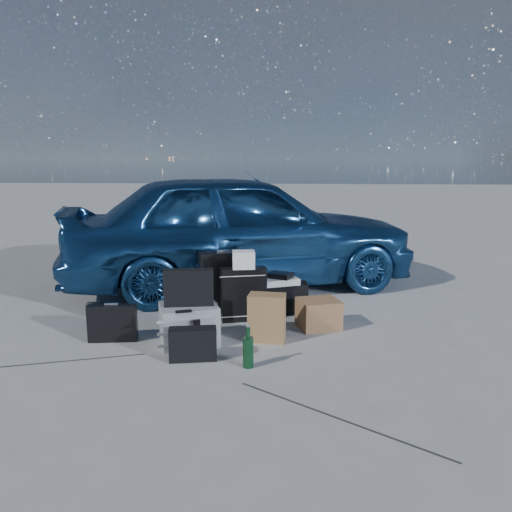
{
  "coord_description": "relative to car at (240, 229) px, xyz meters",
  "views": [
    {
      "loc": [
        0.59,
        -4.22,
        1.66
      ],
      "look_at": [
        0.23,
        0.85,
        0.67
      ],
      "focal_mm": 35.0,
      "sensor_mm": 36.0,
      "label": 1
    }
  ],
  "objects": [
    {
      "name": "messenger_bag",
      "position": [
        -0.14,
        -2.5,
        -0.63
      ],
      "size": [
        0.42,
        0.22,
        0.28
      ],
      "primitive_type": "cube",
      "rotation": [
        0.0,
        0.0,
        0.18
      ],
      "color": "black",
      "rests_on": "ground"
    },
    {
      "name": "suitcase_right",
      "position": [
        0.18,
        -1.41,
        -0.48
      ],
      "size": [
        0.49,
        0.28,
        0.56
      ],
      "primitive_type": "cube",
      "rotation": [
        0.0,
        0.0,
        0.24
      ],
      "color": "black",
      "rests_on": "ground"
    },
    {
      "name": "laptop_bag",
      "position": [
        -0.24,
        -2.14,
        -0.23
      ],
      "size": [
        0.46,
        0.18,
        0.33
      ],
      "primitive_type": "cube",
      "rotation": [
        0.0,
        0.0,
        0.17
      ],
      "color": "black",
      "rests_on": "pelican_case"
    },
    {
      "name": "car",
      "position": [
        0.0,
        0.0,
        0.0
      ],
      "size": [
        4.83,
        3.19,
        1.53
      ],
      "primitive_type": "imported",
      "rotation": [
        0.0,
        0.0,
        1.91
      ],
      "color": "#24568E",
      "rests_on": "ground"
    },
    {
      "name": "ground",
      "position": [
        0.07,
        -2.18,
        -0.76
      ],
      "size": [
        60.0,
        60.0,
        0.0
      ],
      "primitive_type": "plane",
      "color": "#B2B1AD",
      "rests_on": "ground"
    },
    {
      "name": "green_bottle",
      "position": [
        0.33,
        -2.62,
        -0.59
      ],
      "size": [
        0.1,
        0.1,
        0.34
      ],
      "primitive_type": "cylinder",
      "rotation": [
        0.0,
        0.0,
        -0.17
      ],
      "color": "black",
      "rests_on": "ground"
    },
    {
      "name": "suitcase_left",
      "position": [
        -0.07,
        -1.12,
        -0.43
      ],
      "size": [
        0.55,
        0.34,
        0.67
      ],
      "primitive_type": "cube",
      "rotation": [
        0.0,
        0.0,
        0.33
      ],
      "color": "black",
      "rests_on": "ground"
    },
    {
      "name": "kraft_bag",
      "position": [
        0.45,
        -2.0,
        -0.54
      ],
      "size": [
        0.35,
        0.23,
        0.44
      ],
      "primitive_type": "cube",
      "rotation": [
        0.0,
        0.0,
        -0.1
      ],
      "color": "olive",
      "rests_on": "ground"
    },
    {
      "name": "pelican_case",
      "position": [
        -0.25,
        -2.12,
        -0.58
      ],
      "size": [
        0.61,
        0.56,
        0.37
      ],
      "primitive_type": "cube",
      "rotation": [
        0.0,
        0.0,
        0.35
      ],
      "color": "#A5A8AA",
      "rests_on": "ground"
    },
    {
      "name": "cardboard_box",
      "position": [
        0.95,
        -1.61,
        -0.62
      ],
      "size": [
        0.47,
        0.44,
        0.29
      ],
      "primitive_type": "cube",
      "rotation": [
        0.0,
        0.0,
        0.32
      ],
      "color": "#9A6543",
      "rests_on": "ground"
    },
    {
      "name": "flat_box_white",
      "position": [
        0.54,
        -1.12,
        -0.41
      ],
      "size": [
        0.47,
        0.42,
        0.07
      ],
      "primitive_type": "cube",
      "rotation": [
        0.0,
        0.0,
        0.4
      ],
      "color": "white",
      "rests_on": "duffel_bag"
    },
    {
      "name": "flat_box_black",
      "position": [
        0.55,
        -1.12,
        -0.34
      ],
      "size": [
        0.31,
        0.28,
        0.06
      ],
      "primitive_type": "cube",
      "rotation": [
        0.0,
        0.0,
        -0.42
      ],
      "color": "black",
      "rests_on": "flat_box_white"
    },
    {
      "name": "white_carton",
      "position": [
        0.19,
        -1.43,
        -0.11
      ],
      "size": [
        0.25,
        0.21,
        0.18
      ],
      "primitive_type": "cube",
      "rotation": [
        0.0,
        0.0,
        0.14
      ],
      "color": "white",
      "rests_on": "suitcase_right"
    },
    {
      "name": "briefcase",
      "position": [
        -0.97,
        -2.12,
        -0.59
      ],
      "size": [
        0.45,
        0.16,
        0.35
      ],
      "primitive_type": "cube",
      "rotation": [
        0.0,
        0.0,
        0.14
      ],
      "color": "black",
      "rests_on": "ground"
    },
    {
      "name": "duffel_bag",
      "position": [
        0.53,
        -1.11,
        -0.6
      ],
      "size": [
        0.66,
        0.32,
        0.32
      ],
      "primitive_type": "cube",
      "rotation": [
        0.0,
        0.0,
        0.06
      ],
      "color": "black",
      "rests_on": "ground"
    }
  ]
}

